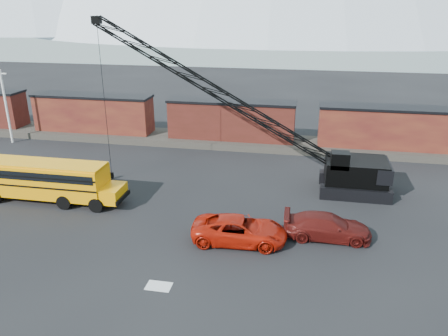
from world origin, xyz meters
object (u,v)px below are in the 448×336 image
object	(u,v)px
school_bus	(48,180)
maroon_suv	(327,227)
crawler_crane	(227,98)
red_pickup	(240,230)

from	to	relation	value
school_bus	maroon_suv	bearing A→B (deg)	-4.88
school_bus	crawler_crane	xyz separation A→B (m)	(13.04, 5.87, 5.66)
maroon_suv	crawler_crane	world-z (taller)	crawler_crane
crawler_crane	school_bus	bearing A→B (deg)	-155.75
red_pickup	maroon_suv	world-z (taller)	red_pickup
red_pickup	crawler_crane	world-z (taller)	crawler_crane
school_bus	crawler_crane	size ratio (longest dim) A/B	0.49
maroon_suv	crawler_crane	distance (m)	13.00
school_bus	crawler_crane	distance (m)	15.38
school_bus	maroon_suv	world-z (taller)	school_bus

